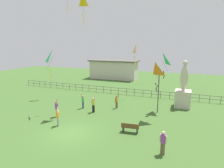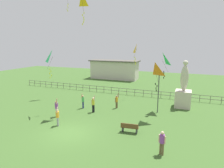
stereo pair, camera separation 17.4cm
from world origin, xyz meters
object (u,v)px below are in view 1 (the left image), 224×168
Objects in this scene: person_0 at (57,108)px; person_5 at (58,116)px; person_1 at (117,101)px; statue_monument at (183,93)px; person_4 at (163,141)px; kite_3 at (155,71)px; kite_1 at (162,60)px; person_2 at (93,104)px; person_3 at (83,101)px; lamppost at (159,82)px; park_bench at (130,127)px; kite_5 at (53,57)px; kite_0 at (136,49)px; kite_4 at (82,1)px.

person_5 is (1.51, -1.85, -0.07)m from person_0.
statue_monument is at bearing 24.60° from person_1.
kite_3 reaches higher than person_4.
person_0 is at bearing -145.72° from statue_monument.
kite_1 is at bearing -140.87° from statue_monument.
statue_monument is 2.81× the size of person_2.
person_2 is at bearing 42.28° from person_0.
person_2 reaches higher than person_3.
statue_monument is 6.78m from kite_3.
lamppost is 3.12× the size of park_bench.
park_bench is 0.76× the size of person_0.
kite_5 is at bearing 130.74° from person_0.
statue_monument is at bearing 31.35° from person_2.
kite_4 is (-3.71, -7.79, 4.87)m from kite_0.
park_bench is 8.12m from person_0.
kite_5 is at bearing 159.98° from person_4.
person_3 is at bearing 94.02° from person_5.
lamppost is 2.80m from kite_3.
kite_4 reaches higher than person_5.
kite_0 reaches higher than person_0.
statue_monument is 15.22m from kite_4.
person_0 is at bearing -137.72° from person_2.
lamppost reaches higher than person_1.
person_0 is 1.11× the size of person_1.
person_0 is 5.27m from kite_5.
park_bench is at bearing -31.21° from person_3.
kite_1 is (9.57, 6.21, 4.68)m from person_0.
kite_1 reaches higher than park_bench.
person_5 is at bearing -135.02° from kite_1.
person_1 is 7.96m from kite_0.
person_0 is at bearing 129.13° from person_5.
kite_3 reaches higher than lamppost.
park_bench is 0.82× the size of person_5.
statue_monument is 15.36m from kite_5.
park_bench is 0.77× the size of person_2.
kite_5 is at bearing -133.24° from person_3.
person_2 is 1.06× the size of person_5.
statue_monument is 2.77× the size of person_0.
kite_4 is at bearing -153.43° from kite_1.
kite_3 is at bearing 105.56° from person_4.
person_0 is 10.53m from kite_3.
person_4 is at bearing -16.34° from person_0.
statue_monument is at bearing 39.13° from kite_1.
person_2 is at bearing -130.33° from person_1.
kite_1 is 1.00× the size of kite_3.
person_4 reaches higher than park_bench.
person_4 is (6.26, -8.11, 0.07)m from person_1.
kite_5 reaches higher than lamppost.
statue_monument is 10.65m from person_2.
park_bench is 8.87m from kite_1.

